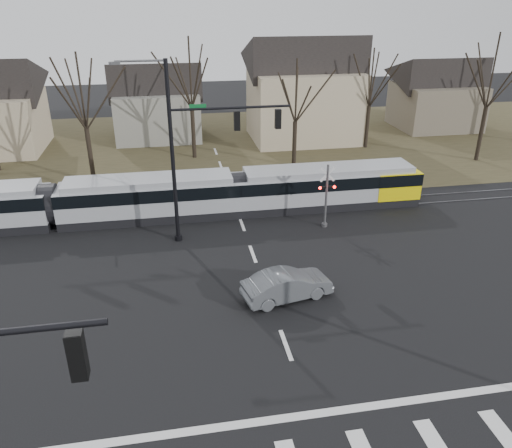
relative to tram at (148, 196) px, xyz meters
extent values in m
plane|color=black|center=(5.72, -16.00, -1.49)|extent=(140.00, 140.00, 0.00)
cube|color=#38331E|center=(5.72, 16.00, -1.49)|extent=(140.00, 28.00, 0.01)
cube|color=silver|center=(11.72, -20.00, -1.48)|extent=(0.60, 2.60, 0.01)
cube|color=silver|center=(5.72, -17.80, -1.48)|extent=(28.00, 0.35, 0.01)
cube|color=silver|center=(5.72, -14.00, -1.48)|extent=(0.18, 2.00, 0.01)
cube|color=silver|center=(5.72, -10.00, -1.48)|extent=(0.18, 2.00, 0.01)
cube|color=silver|center=(5.72, -6.00, -1.48)|extent=(0.18, 2.00, 0.01)
cube|color=silver|center=(5.72, -2.00, -1.48)|extent=(0.18, 2.00, 0.01)
cube|color=silver|center=(5.72, 2.00, -1.48)|extent=(0.18, 2.00, 0.01)
cube|color=silver|center=(5.72, 6.00, -1.48)|extent=(0.18, 2.00, 0.01)
cube|color=silver|center=(5.72, 10.00, -1.48)|extent=(0.18, 2.00, 0.01)
cube|color=silver|center=(5.72, 14.00, -1.48)|extent=(0.18, 2.00, 0.01)
cube|color=#59595E|center=(5.72, -0.90, -1.46)|extent=(90.00, 0.12, 0.06)
cube|color=#59595E|center=(5.72, 0.50, -1.46)|extent=(90.00, 0.12, 0.06)
cube|color=gray|center=(0.17, 0.00, -0.12)|extent=(11.24, 2.62, 2.74)
cube|color=black|center=(0.17, 0.00, 0.43)|extent=(11.26, 2.66, 0.80)
cube|color=gray|center=(11.88, 0.00, -0.12)|extent=(12.18, 2.62, 2.74)
cube|color=black|center=(11.88, 0.00, 0.43)|extent=(12.20, 2.66, 0.80)
cube|color=yellow|center=(16.47, 0.00, -0.04)|extent=(3.00, 2.68, 1.83)
imported|color=#5B5E63|center=(6.57, -10.59, -0.78)|extent=(3.30, 4.92, 1.41)
cube|color=black|center=(-0.43, -22.00, 5.41)|extent=(0.32, 0.32, 1.05)
sphere|color=#FF0C07|center=(-0.43, -22.00, 5.74)|extent=(0.22, 0.22, 0.22)
cylinder|color=black|center=(1.72, -3.50, 3.61)|extent=(0.22, 0.22, 10.20)
cylinder|color=black|center=(1.72, -3.50, -1.34)|extent=(0.44, 0.44, 0.30)
cylinder|color=black|center=(4.97, -3.50, 6.11)|extent=(6.50, 0.14, 0.14)
cube|color=#0C5926|center=(3.22, -3.50, 6.26)|extent=(0.90, 0.03, 0.22)
cube|color=black|center=(5.30, -3.50, 5.41)|extent=(0.32, 0.32, 1.05)
sphere|color=#FF0C07|center=(5.30, -3.50, 5.74)|extent=(0.22, 0.22, 0.22)
cube|color=black|center=(7.57, -3.50, 5.41)|extent=(0.32, 0.32, 1.05)
sphere|color=#FF0C07|center=(7.57, -3.50, 5.74)|extent=(0.22, 0.22, 0.22)
cube|color=#59595B|center=(-0.78, -3.50, 8.53)|extent=(0.55, 0.22, 0.14)
cylinder|color=#59595B|center=(10.72, -3.20, 0.51)|extent=(0.14, 0.14, 4.00)
cylinder|color=#59595B|center=(10.72, -3.20, -1.39)|extent=(0.36, 0.36, 0.20)
cube|color=silver|center=(10.72, -3.20, 1.91)|extent=(0.95, 0.04, 0.95)
cube|color=silver|center=(10.72, -3.20, 1.91)|extent=(0.95, 0.04, 0.95)
cube|color=black|center=(10.72, -3.20, 1.11)|extent=(1.00, 0.10, 0.12)
sphere|color=#FF0C07|center=(10.27, -3.28, 1.11)|extent=(0.18, 0.18, 0.18)
sphere|color=#FF0C07|center=(11.17, -3.28, 1.11)|extent=(0.18, 0.18, 0.18)
cube|color=gray|center=(0.72, 20.00, 0.76)|extent=(8.00, 7.00, 4.50)
cube|color=tan|center=(14.72, 17.00, 1.76)|extent=(10.00, 8.00, 6.50)
cube|color=brown|center=(29.72, 19.00, 0.76)|extent=(8.00, 7.00, 4.50)
camera|label=1|loc=(1.61, -30.05, 11.69)|focal=35.00mm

